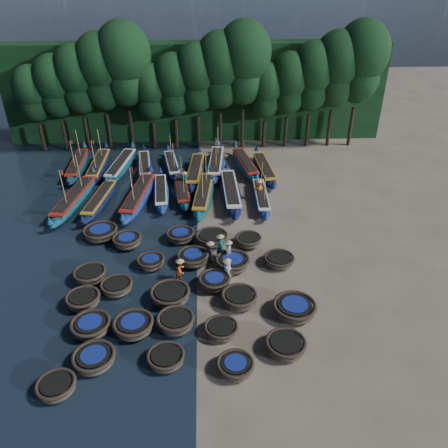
{
  "coord_description": "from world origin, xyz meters",
  "views": [
    {
      "loc": [
        0.61,
        -24.08,
        16.89
      ],
      "look_at": [
        1.89,
        1.89,
        1.3
      ],
      "focal_mm": 35.0,
      "sensor_mm": 36.0,
      "label": 1
    }
  ],
  "objects_px": {
    "coracle_21": "(127,241)",
    "long_boat_14": "(196,171)",
    "coracle_4": "(286,345)",
    "coracle_7": "(176,322)",
    "coracle_14": "(239,298)",
    "coracle_16": "(151,262)",
    "coracle_22": "(180,235)",
    "long_boat_12": "(145,166)",
    "coracle_1": "(94,359)",
    "coracle_9": "(294,308)",
    "coracle_19": "(279,260)",
    "fisherman_2": "(180,270)",
    "coracle_23": "(212,238)",
    "long_boat_2": "(100,200)",
    "fisherman_1": "(220,246)",
    "coracle_6": "(133,326)",
    "long_boat_7": "(231,192)",
    "coracle_10": "(83,300)",
    "coracle_24": "(248,240)",
    "coracle_20": "(101,232)",
    "coracle_0": "(56,387)",
    "long_boat_3": "(139,196)",
    "long_boat_8": "(261,197)",
    "coracle_2": "(166,358)",
    "long_boat_13": "(172,165)",
    "long_boat_6": "(204,195)",
    "long_boat_5": "(182,190)",
    "coracle_5": "(91,326)",
    "coracle_8": "(221,329)",
    "coracle_15": "(90,275)",
    "long_boat_11": "(121,166)",
    "fisherman_6": "(259,189)",
    "coracle_17": "(193,258)",
    "fisherman_0": "(227,269)",
    "fisherman_3": "(210,252)",
    "long_boat_4": "(161,192)",
    "coracle_11": "(117,287)",
    "long_boat_17": "(264,169)",
    "coracle_3": "(235,366)",
    "coracle_18": "(233,263)",
    "long_boat_16": "(245,164)",
    "long_boat_10": "(99,166)",
    "coracle_12": "(170,295)",
    "fisherman_5": "(185,181)",
    "fisherman_4": "(229,251)"
  },
  "relations": [
    {
      "from": "coracle_4",
      "to": "coracle_7",
      "type": "height_order",
      "value": "coracle_7"
    },
    {
      "from": "long_boat_8",
      "to": "coracle_19",
      "type": "bearing_deg",
      "value": -88.0
    },
    {
      "from": "coracle_11",
      "to": "long_boat_5",
      "type": "bearing_deg",
      "value": 74.56
    },
    {
      "from": "coracle_15",
      "to": "coracle_20",
      "type": "distance_m",
      "value": 4.9
    },
    {
      "from": "coracle_9",
      "to": "coracle_20",
      "type": "relative_size",
      "value": 1.18
    },
    {
      "from": "coracle_5",
      "to": "coracle_8",
      "type": "bearing_deg",
      "value": -4.19
    },
    {
      "from": "long_boat_2",
      "to": "long_boat_17",
      "type": "distance_m",
      "value": 14.97
    },
    {
      "from": "coracle_17",
      "to": "fisherman_0",
      "type": "distance_m",
      "value": 2.8
    },
    {
      "from": "long_boat_5",
      "to": "coracle_15",
      "type": "bearing_deg",
      "value": -121.09
    },
    {
      "from": "coracle_14",
      "to": "coracle_16",
      "type": "xyz_separation_m",
      "value": [
        -5.4,
        3.87,
        -0.05
      ]
    },
    {
      "from": "coracle_15",
      "to": "long_boat_12",
      "type": "relative_size",
      "value": 0.3
    },
    {
      "from": "coracle_22",
      "to": "long_boat_4",
      "type": "xyz_separation_m",
      "value": [
        -1.83,
        6.64,
        0.08
      ]
    },
    {
      "from": "long_boat_2",
      "to": "long_boat_6",
      "type": "distance_m",
      "value": 8.33
    },
    {
      "from": "coracle_19",
      "to": "coracle_1",
      "type": "bearing_deg",
      "value": -142.99
    },
    {
      "from": "coracle_14",
      "to": "long_boat_8",
      "type": "bearing_deg",
      "value": 77.31
    },
    {
      "from": "coracle_3",
      "to": "coracle_7",
      "type": "height_order",
      "value": "coracle_7"
    },
    {
      "from": "coracle_8",
      "to": "coracle_11",
      "type": "bearing_deg",
      "value": 148.18
    },
    {
      "from": "coracle_1",
      "to": "coracle_9",
      "type": "relative_size",
      "value": 0.83
    },
    {
      "from": "coracle_20",
      "to": "long_boat_3",
      "type": "bearing_deg",
      "value": 68.11
    },
    {
      "from": "fisherman_2",
      "to": "fisherman_3",
      "type": "bearing_deg",
      "value": -15.75
    },
    {
      "from": "long_boat_5",
      "to": "long_boat_13",
      "type": "relative_size",
      "value": 1.0
    },
    {
      "from": "coracle_10",
      "to": "coracle_24",
      "type": "relative_size",
      "value": 1.2
    },
    {
      "from": "coracle_4",
      "to": "coracle_23",
      "type": "xyz_separation_m",
      "value": [
        -3.45,
        10.08,
        0.02
      ]
    },
    {
      "from": "coracle_3",
      "to": "long_boat_3",
      "type": "distance_m",
      "value": 18.78
    },
    {
      "from": "coracle_21",
      "to": "long_boat_14",
      "type": "height_order",
      "value": "long_boat_14"
    },
    {
      "from": "coracle_18",
      "to": "long_boat_16",
      "type": "height_order",
      "value": "long_boat_16"
    },
    {
      "from": "coracle_7",
      "to": "long_boat_12",
      "type": "xyz_separation_m",
      "value": [
        -3.84,
        20.91,
        0.04
      ]
    },
    {
      "from": "coracle_17",
      "to": "long_boat_8",
      "type": "distance_m",
      "value": 9.84
    },
    {
      "from": "coracle_2",
      "to": "long_boat_13",
      "type": "height_order",
      "value": "long_boat_13"
    },
    {
      "from": "coracle_4",
      "to": "fisherman_2",
      "type": "height_order",
      "value": "fisherman_2"
    },
    {
      "from": "coracle_24",
      "to": "fisherman_4",
      "type": "relative_size",
      "value": 1.08
    },
    {
      "from": "long_boat_4",
      "to": "coracle_1",
      "type": "bearing_deg",
      "value": -101.39
    },
    {
      "from": "coracle_12",
      "to": "coracle_14",
      "type": "relative_size",
      "value": 1.1
    },
    {
      "from": "coracle_4",
      "to": "long_boat_14",
      "type": "relative_size",
      "value": 0.26
    },
    {
      "from": "coracle_19",
      "to": "fisherman_1",
      "type": "distance_m",
      "value": 3.92
    },
    {
      "from": "long_boat_4",
      "to": "long_boat_8",
      "type": "relative_size",
      "value": 1.0
    },
    {
      "from": "long_boat_12",
      "to": "coracle_20",
      "type": "bearing_deg",
      "value": -106.74
    },
    {
      "from": "coracle_14",
      "to": "long_boat_3",
      "type": "height_order",
      "value": "long_boat_3"
    },
    {
      "from": "long_boat_3",
      "to": "long_boat_8",
      "type": "distance_m",
      "value": 9.98
    },
    {
      "from": "coracle_16",
      "to": "coracle_22",
      "type": "xyz_separation_m",
      "value": [
        1.78,
        3.09,
        0.01
      ]
    },
    {
      "from": "coracle_8",
      "to": "coracle_19",
      "type": "distance_m",
      "value": 7.22
    },
    {
      "from": "coracle_0",
      "to": "coracle_4",
      "type": "bearing_deg",
      "value": 10.03
    },
    {
      "from": "coracle_7",
      "to": "coracle_5",
      "type": "bearing_deg",
      "value": -179.36
    },
    {
      "from": "coracle_21",
      "to": "fisherman_5",
      "type": "xyz_separation_m",
      "value": [
        3.75,
        8.59,
        0.4
      ]
    },
    {
      "from": "long_boat_11",
      "to": "fisherman_6",
      "type": "bearing_deg",
      "value": -18.86
    },
    {
      "from": "coracle_6",
      "to": "long_boat_7",
      "type": "distance_m",
      "value": 16.2
    },
    {
      "from": "fisherman_1",
      "to": "coracle_7",
      "type": "bearing_deg",
      "value": -134.05
    },
    {
      "from": "coracle_18",
      "to": "long_boat_10",
      "type": "height_order",
      "value": "long_boat_10"
    },
    {
      "from": "fisherman_3",
      "to": "fisherman_2",
      "type": "bearing_deg",
      "value": 93.74
    },
    {
      "from": "long_boat_2",
      "to": "coracle_21",
      "type": "bearing_deg",
      "value": -55.38
    }
  ]
}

